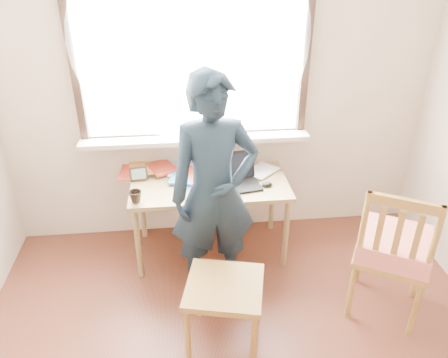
{
  "coord_description": "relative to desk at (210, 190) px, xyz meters",
  "views": [
    {
      "loc": [
        -0.32,
        -1.36,
        2.37
      ],
      "look_at": [
        -0.07,
        0.95,
        1.07
      ],
      "focal_mm": 35.0,
      "sensor_mm": 36.0,
      "label": 1
    }
  ],
  "objects": [
    {
      "name": "book_a",
      "position": [
        -0.32,
        0.24,
        0.08
      ],
      "size": [
        0.23,
        0.29,
        0.03
      ],
      "primitive_type": "imported",
      "rotation": [
        0.0,
        0.0,
        -0.08
      ],
      "color": "white",
      "rests_on": "desk"
    },
    {
      "name": "picture_frame",
      "position": [
        -0.56,
        0.1,
        0.12
      ],
      "size": [
        0.14,
        0.04,
        0.11
      ],
      "color": "black",
      "rests_on": "desk"
    },
    {
      "name": "room_shell",
      "position": [
        0.09,
        -1.43,
        1.04
      ],
      "size": [
        3.52,
        4.02,
        2.61
      ],
      "color": "beige",
      "rests_on": "ground"
    },
    {
      "name": "side_chair",
      "position": [
        1.17,
        -0.79,
        -0.05
      ],
      "size": [
        0.64,
        0.63,
        1.03
      ],
      "color": "olive",
      "rests_on": "ground"
    },
    {
      "name": "book_b",
      "position": [
        0.37,
        0.2,
        0.08
      ],
      "size": [
        0.32,
        0.32,
        0.02
      ],
      "primitive_type": "imported",
      "rotation": [
        0.0,
        0.0,
        -0.82
      ],
      "color": "white",
      "rests_on": "desk"
    },
    {
      "name": "work_chair",
      "position": [
        0.01,
        -0.96,
        -0.19
      ],
      "size": [
        0.56,
        0.55,
        0.48
      ],
      "color": "olive",
      "rests_on": "ground"
    },
    {
      "name": "mug_dark",
      "position": [
        -0.56,
        -0.22,
        0.11
      ],
      "size": [
        0.12,
        0.12,
        0.09
      ],
      "primitive_type": "imported",
      "rotation": [
        0.0,
        0.0,
        -0.24
      ],
      "color": "black",
      "rests_on": "desk"
    },
    {
      "name": "desk",
      "position": [
        0.0,
        0.0,
        0.0
      ],
      "size": [
        1.24,
        0.62,
        0.66
      ],
      "color": "olive",
      "rests_on": "ground"
    },
    {
      "name": "mouse",
      "position": [
        0.44,
        -0.1,
        0.09
      ],
      "size": [
        0.09,
        0.06,
        0.03
      ],
      "primitive_type": "ellipsoid",
      "color": "black",
      "rests_on": "desk"
    },
    {
      "name": "person",
      "position": [
        -0.0,
        -0.44,
        0.24
      ],
      "size": [
        0.66,
        0.47,
        1.68
      ],
      "primitive_type": "imported",
      "rotation": [
        0.0,
        0.0,
        0.12
      ],
      "color": "#14222F",
      "rests_on": "ground"
    },
    {
      "name": "desk_clutter",
      "position": [
        -0.27,
        0.16,
        0.09
      ],
      "size": [
        0.85,
        0.48,
        0.05
      ],
      "color": "#AF3220",
      "rests_on": "desk"
    },
    {
      "name": "laptop",
      "position": [
        0.2,
        -0.03,
        0.12
      ],
      "size": [
        0.39,
        0.33,
        0.24
      ],
      "color": "black",
      "rests_on": "desk"
    },
    {
      "name": "mug_white",
      "position": [
        -0.07,
        0.22,
        0.12
      ],
      "size": [
        0.16,
        0.16,
        0.09
      ],
      "primitive_type": "imported",
      "rotation": [
        0.0,
        0.0,
        0.56
      ],
      "color": "white",
      "rests_on": "desk"
    }
  ]
}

